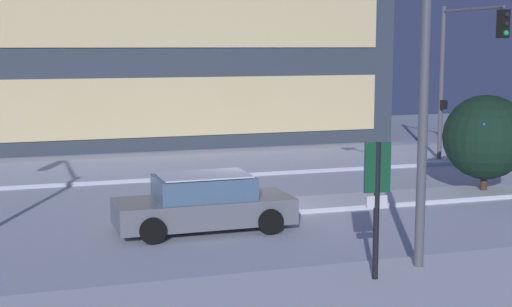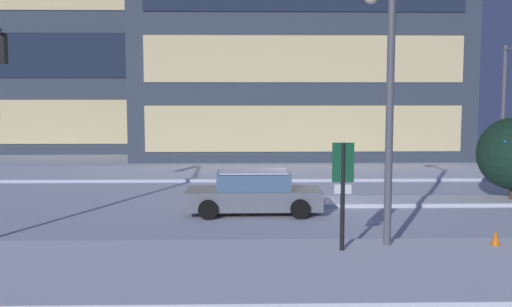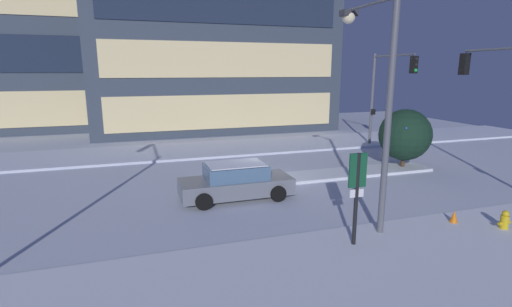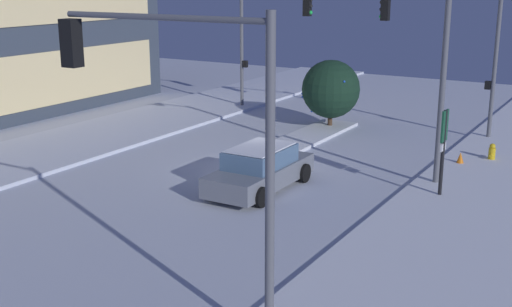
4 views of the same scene
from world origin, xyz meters
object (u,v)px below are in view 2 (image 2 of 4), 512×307
at_px(construction_cone, 496,240).
at_px(car_near, 254,193).
at_px(street_lamp_arched, 384,68).
at_px(parking_info_sign, 343,184).

bearing_deg(construction_cone, car_near, 141.24).
xyz_separation_m(street_lamp_arched, construction_cone, (2.88, -0.87, -4.54)).
bearing_deg(street_lamp_arched, construction_cone, -107.53).
relative_size(car_near, construction_cone, 8.54).
relative_size(car_near, street_lamp_arched, 0.64).
xyz_separation_m(parking_info_sign, construction_cone, (4.15, 0.39, -1.59)).
bearing_deg(parking_info_sign, construction_cone, -83.01).
height_order(parking_info_sign, construction_cone, parking_info_sign).
bearing_deg(street_lamp_arched, parking_info_sign, 134.22).
relative_size(street_lamp_arched, parking_info_sign, 2.53).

